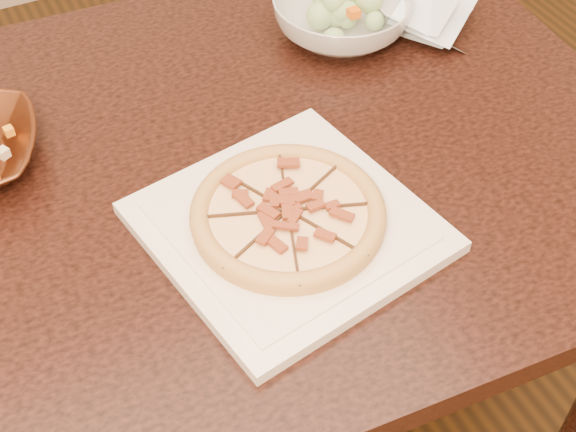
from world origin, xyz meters
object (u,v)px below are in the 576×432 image
dining_table (167,224)px  pizza (288,214)px  plate (288,226)px  salad_bowl (342,16)px

dining_table → pizza: size_ratio=5.92×
pizza → plate: bearing=-8.2°
plate → salad_bowl: 0.46m
dining_table → pizza: 0.25m
dining_table → pizza: bearing=-56.7°
plate → salad_bowl: (0.28, 0.36, 0.03)m
pizza → dining_table: bearing=123.3°
plate → pizza: pizza is taller
dining_table → plate: 0.23m
dining_table → plate: size_ratio=3.88×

